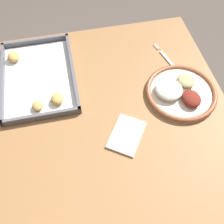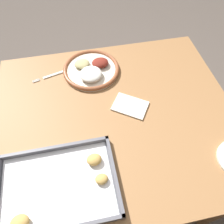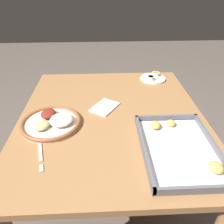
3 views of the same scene
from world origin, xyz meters
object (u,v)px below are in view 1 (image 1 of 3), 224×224
Objects in this scene: fork at (169,61)px; baking_tray at (38,77)px; dinner_plate at (180,92)px; napkin at (127,135)px.

baking_tray is at bearing 73.32° from fork.
dinner_plate is 0.28m from napkin.
napkin is (-0.31, 0.26, 0.00)m from fork.
dinner_plate is at bearing 160.13° from fork.
napkin reaches higher than fork.
dinner_plate is 0.57m from baking_tray.
fork is at bearing -4.78° from dinner_plate.
fork is 0.55m from baking_tray.
dinner_plate reaches higher than fork.
baking_tray is (0.19, 0.53, -0.00)m from dinner_plate.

